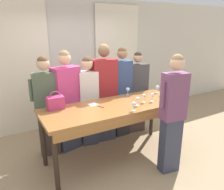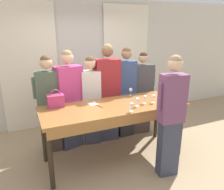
{
  "view_description": "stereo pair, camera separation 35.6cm",
  "coord_description": "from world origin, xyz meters",
  "px_view_note": "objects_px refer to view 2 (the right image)",
  "views": [
    {
      "loc": [
        -1.68,
        -2.87,
        2.17
      ],
      "look_at": [
        0.0,
        0.09,
        1.11
      ],
      "focal_mm": 35.0,
      "sensor_mm": 36.0,
      "label": 1
    },
    {
      "loc": [
        -1.36,
        -3.03,
        2.17
      ],
      "look_at": [
        0.0,
        0.09,
        1.11
      ],
      "focal_mm": 35.0,
      "sensor_mm": 36.0,
      "label": 2
    }
  ],
  "objects_px": {
    "wine_glass_front_right": "(154,97)",
    "host_pouring": "(171,116)",
    "wine_glass_center_left": "(131,90)",
    "wine_glass_center_mid": "(137,100)",
    "guest_navy_coat": "(126,91)",
    "guest_pink_top": "(70,100)",
    "wine_glass_front_mid": "(132,105)",
    "guest_olive_jacket": "(49,103)",
    "wine_glass_front_left": "(145,97)",
    "wine_glass_back_left": "(166,91)",
    "guest_beige_cap": "(142,93)",
    "wine_bottle": "(169,98)",
    "guest_striped_shirt": "(108,93)",
    "tasting_bar": "(115,111)",
    "handbag": "(56,101)",
    "guest_cream_sweater": "(91,100)",
    "wine_glass_center_right": "(162,89)"
  },
  "relations": [
    {
      "from": "wine_glass_front_right",
      "to": "host_pouring",
      "type": "xyz_separation_m",
      "value": [
        -0.09,
        -0.58,
        -0.1
      ]
    },
    {
      "from": "wine_glass_center_left",
      "to": "wine_glass_front_right",
      "type": "bearing_deg",
      "value": -73.27
    },
    {
      "from": "wine_glass_center_left",
      "to": "wine_glass_center_mid",
      "type": "xyz_separation_m",
      "value": [
        -0.18,
        -0.56,
        0.0
      ]
    },
    {
      "from": "guest_navy_coat",
      "to": "guest_pink_top",
      "type": "bearing_deg",
      "value": -180.0
    },
    {
      "from": "wine_glass_front_mid",
      "to": "guest_olive_jacket",
      "type": "distance_m",
      "value": 1.48
    },
    {
      "from": "wine_glass_front_left",
      "to": "wine_glass_back_left",
      "type": "bearing_deg",
      "value": 15.72
    },
    {
      "from": "wine_glass_center_mid",
      "to": "wine_glass_back_left",
      "type": "xyz_separation_m",
      "value": [
        0.72,
        0.22,
        0.0
      ]
    },
    {
      "from": "guest_pink_top",
      "to": "guest_beige_cap",
      "type": "height_order",
      "value": "guest_pink_top"
    },
    {
      "from": "wine_glass_front_mid",
      "to": "guest_olive_jacket",
      "type": "bearing_deg",
      "value": 135.66
    },
    {
      "from": "wine_glass_center_mid",
      "to": "guest_navy_coat",
      "type": "relative_size",
      "value": 0.08
    },
    {
      "from": "wine_glass_center_left",
      "to": "guest_olive_jacket",
      "type": "relative_size",
      "value": 0.08
    },
    {
      "from": "wine_glass_front_right",
      "to": "guest_beige_cap",
      "type": "relative_size",
      "value": 0.08
    },
    {
      "from": "wine_bottle",
      "to": "wine_glass_center_left",
      "type": "distance_m",
      "value": 0.77
    },
    {
      "from": "guest_olive_jacket",
      "to": "guest_beige_cap",
      "type": "bearing_deg",
      "value": -0.0
    },
    {
      "from": "wine_bottle",
      "to": "wine_glass_front_left",
      "type": "distance_m",
      "value": 0.39
    },
    {
      "from": "guest_striped_shirt",
      "to": "guest_navy_coat",
      "type": "height_order",
      "value": "guest_striped_shirt"
    },
    {
      "from": "tasting_bar",
      "to": "wine_bottle",
      "type": "xyz_separation_m",
      "value": [
        0.83,
        -0.3,
        0.21
      ]
    },
    {
      "from": "wine_glass_front_mid",
      "to": "guest_beige_cap",
      "type": "bearing_deg",
      "value": 52.01
    },
    {
      "from": "wine_glass_front_right",
      "to": "guest_striped_shirt",
      "type": "height_order",
      "value": "guest_striped_shirt"
    },
    {
      "from": "wine_glass_center_left",
      "to": "host_pouring",
      "type": "xyz_separation_m",
      "value": [
        0.07,
        -1.1,
        -0.1
      ]
    },
    {
      "from": "tasting_bar",
      "to": "handbag",
      "type": "xyz_separation_m",
      "value": [
        -0.87,
        0.33,
        0.2
      ]
    },
    {
      "from": "handbag",
      "to": "wine_glass_front_left",
      "type": "distance_m",
      "value": 1.44
    },
    {
      "from": "handbag",
      "to": "guest_navy_coat",
      "type": "distance_m",
      "value": 1.49
    },
    {
      "from": "handbag",
      "to": "guest_navy_coat",
      "type": "xyz_separation_m",
      "value": [
        1.43,
        0.37,
        -0.11
      ]
    },
    {
      "from": "guest_pink_top",
      "to": "guest_cream_sweater",
      "type": "relative_size",
      "value": 1.07
    },
    {
      "from": "guest_olive_jacket",
      "to": "host_pouring",
      "type": "height_order",
      "value": "host_pouring"
    },
    {
      "from": "wine_glass_front_right",
      "to": "guest_pink_top",
      "type": "relative_size",
      "value": 0.08
    },
    {
      "from": "wine_glass_front_mid",
      "to": "guest_pink_top",
      "type": "xyz_separation_m",
      "value": [
        -0.7,
        1.03,
        -0.14
      ]
    },
    {
      "from": "wine_bottle",
      "to": "handbag",
      "type": "height_order",
      "value": "wine_bottle"
    },
    {
      "from": "guest_navy_coat",
      "to": "guest_beige_cap",
      "type": "bearing_deg",
      "value": -0.0
    },
    {
      "from": "wine_glass_back_left",
      "to": "guest_beige_cap",
      "type": "xyz_separation_m",
      "value": [
        -0.1,
        0.64,
        -0.19
      ]
    },
    {
      "from": "tasting_bar",
      "to": "wine_glass_back_left",
      "type": "relative_size",
      "value": 16.31
    },
    {
      "from": "tasting_bar",
      "to": "wine_glass_front_mid",
      "type": "xyz_separation_m",
      "value": [
        0.13,
        -0.32,
        0.2
      ]
    },
    {
      "from": "guest_olive_jacket",
      "to": "guest_pink_top",
      "type": "relative_size",
      "value": 0.96
    },
    {
      "from": "handbag",
      "to": "guest_striped_shirt",
      "type": "distance_m",
      "value": 1.11
    },
    {
      "from": "host_pouring",
      "to": "wine_glass_front_mid",
      "type": "bearing_deg",
      "value": 139.65
    },
    {
      "from": "wine_bottle",
      "to": "guest_pink_top",
      "type": "bearing_deg",
      "value": 144.39
    },
    {
      "from": "guest_cream_sweater",
      "to": "guest_beige_cap",
      "type": "bearing_deg",
      "value": 0.0
    },
    {
      "from": "wine_glass_back_left",
      "to": "guest_beige_cap",
      "type": "relative_size",
      "value": 0.08
    },
    {
      "from": "wine_glass_center_mid",
      "to": "tasting_bar",
      "type": "bearing_deg",
      "value": 153.22
    },
    {
      "from": "guest_navy_coat",
      "to": "host_pouring",
      "type": "height_order",
      "value": "host_pouring"
    },
    {
      "from": "wine_glass_front_mid",
      "to": "wine_glass_back_left",
      "type": "distance_m",
      "value": 0.99
    },
    {
      "from": "wine_glass_center_right",
      "to": "guest_navy_coat",
      "type": "bearing_deg",
      "value": 137.99
    },
    {
      "from": "tasting_bar",
      "to": "wine_glass_center_mid",
      "type": "xyz_separation_m",
      "value": [
        0.32,
        -0.16,
        0.2
      ]
    },
    {
      "from": "wine_bottle",
      "to": "wine_glass_center_left",
      "type": "bearing_deg",
      "value": 115.24
    },
    {
      "from": "handbag",
      "to": "wine_glass_center_right",
      "type": "bearing_deg",
      "value": -2.76
    },
    {
      "from": "wine_glass_back_left",
      "to": "guest_pink_top",
      "type": "xyz_separation_m",
      "value": [
        -1.61,
        0.64,
        -0.14
      ]
    },
    {
      "from": "wine_glass_front_mid",
      "to": "guest_olive_jacket",
      "type": "relative_size",
      "value": 0.08
    },
    {
      "from": "tasting_bar",
      "to": "guest_olive_jacket",
      "type": "xyz_separation_m",
      "value": [
        -0.93,
        0.71,
        0.04
      ]
    },
    {
      "from": "wine_glass_front_right",
      "to": "host_pouring",
      "type": "relative_size",
      "value": 0.08
    }
  ]
}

